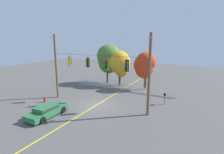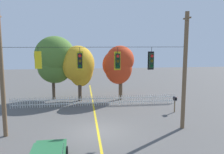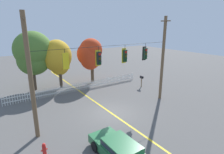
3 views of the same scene
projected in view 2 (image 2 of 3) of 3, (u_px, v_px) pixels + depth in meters
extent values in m
plane|color=#565451|center=(98.00, 132.00, 16.50)|extent=(80.00, 80.00, 0.00)
cube|color=gold|center=(98.00, 132.00, 16.50)|extent=(0.16, 36.00, 0.01)
cylinder|color=brown|center=(2.00, 75.00, 15.16)|extent=(0.29, 0.29, 8.19)
cylinder|color=brown|center=(185.00, 72.00, 16.65)|extent=(0.29, 0.29, 8.19)
cube|color=brown|center=(187.00, 18.00, 16.12)|extent=(0.10, 1.10, 0.10)
cylinder|color=black|center=(97.00, 47.00, 15.66)|extent=(11.97, 0.02, 0.02)
cylinder|color=black|center=(38.00, 50.00, 15.22)|extent=(0.03, 0.03, 0.35)
cube|color=yellow|center=(38.00, 60.00, 15.18)|extent=(0.43, 0.02, 1.12)
cube|color=#1E3323|center=(38.00, 60.00, 15.31)|extent=(0.30, 0.24, 0.90)
cylinder|color=red|center=(39.00, 55.00, 15.40)|extent=(0.20, 0.03, 0.20)
cube|color=#1E3323|center=(39.00, 53.00, 15.43)|extent=(0.22, 0.12, 0.06)
cylinder|color=#463B09|center=(39.00, 60.00, 15.44)|extent=(0.20, 0.03, 0.20)
cube|color=#1E3323|center=(39.00, 58.00, 15.47)|extent=(0.22, 0.12, 0.06)
cylinder|color=#073513|center=(39.00, 64.00, 15.49)|extent=(0.20, 0.03, 0.20)
cube|color=#1E3323|center=(39.00, 63.00, 15.52)|extent=(0.22, 0.12, 0.06)
cylinder|color=black|center=(80.00, 50.00, 15.55)|extent=(0.03, 0.03, 0.39)
cube|color=yellow|center=(80.00, 61.00, 15.77)|extent=(0.43, 0.02, 1.22)
cube|color=black|center=(80.00, 61.00, 15.65)|extent=(0.30, 0.24, 0.98)
cylinder|color=red|center=(80.00, 56.00, 15.47)|extent=(0.20, 0.03, 0.20)
cube|color=black|center=(80.00, 54.00, 15.40)|extent=(0.22, 0.12, 0.06)
cylinder|color=#463B09|center=(80.00, 61.00, 15.51)|extent=(0.20, 0.03, 0.20)
cube|color=black|center=(80.00, 59.00, 15.45)|extent=(0.22, 0.12, 0.06)
cylinder|color=#073513|center=(80.00, 66.00, 15.56)|extent=(0.20, 0.03, 0.20)
cube|color=black|center=(80.00, 64.00, 15.50)|extent=(0.22, 0.12, 0.06)
cylinder|color=black|center=(118.00, 50.00, 15.85)|extent=(0.03, 0.03, 0.42)
cube|color=yellow|center=(117.00, 61.00, 16.08)|extent=(0.43, 0.02, 1.24)
cube|color=black|center=(118.00, 61.00, 15.96)|extent=(0.30, 0.24, 1.00)
cylinder|color=red|center=(118.00, 56.00, 15.78)|extent=(0.20, 0.03, 0.20)
cube|color=black|center=(118.00, 54.00, 15.71)|extent=(0.22, 0.12, 0.06)
cylinder|color=#463B09|center=(118.00, 61.00, 15.82)|extent=(0.20, 0.03, 0.20)
cube|color=black|center=(118.00, 59.00, 15.76)|extent=(0.22, 0.12, 0.06)
cylinder|color=#073513|center=(118.00, 66.00, 15.87)|extent=(0.20, 0.03, 0.20)
cube|color=black|center=(118.00, 64.00, 15.81)|extent=(0.22, 0.12, 0.06)
cylinder|color=black|center=(152.00, 50.00, 16.14)|extent=(0.03, 0.03, 0.42)
cube|color=black|center=(151.00, 61.00, 16.37)|extent=(0.43, 0.02, 1.25)
cube|color=#1E3323|center=(151.00, 61.00, 16.24)|extent=(0.30, 0.24, 1.01)
cylinder|color=red|center=(152.00, 56.00, 16.06)|extent=(0.20, 0.03, 0.20)
cube|color=#1E3323|center=(152.00, 54.00, 16.00)|extent=(0.22, 0.12, 0.06)
cylinder|color=#463B09|center=(152.00, 61.00, 16.11)|extent=(0.20, 0.03, 0.20)
cube|color=#1E3323|center=(152.00, 59.00, 16.05)|extent=(0.22, 0.12, 0.06)
cylinder|color=#073513|center=(152.00, 66.00, 16.16)|extent=(0.20, 0.03, 0.20)
cube|color=#1E3323|center=(152.00, 64.00, 16.09)|extent=(0.22, 0.12, 0.06)
cube|color=silver|center=(10.00, 103.00, 22.20)|extent=(0.06, 0.04, 0.97)
cube|color=silver|center=(13.00, 103.00, 22.23)|extent=(0.06, 0.04, 0.97)
cube|color=silver|center=(15.00, 103.00, 22.26)|extent=(0.06, 0.04, 0.97)
cube|color=silver|center=(18.00, 103.00, 22.28)|extent=(0.06, 0.04, 0.97)
cube|color=silver|center=(20.00, 103.00, 22.31)|extent=(0.06, 0.04, 0.97)
cube|color=silver|center=(22.00, 103.00, 22.34)|extent=(0.06, 0.04, 0.97)
cube|color=silver|center=(25.00, 103.00, 22.37)|extent=(0.06, 0.04, 0.97)
cube|color=silver|center=(27.00, 103.00, 22.39)|extent=(0.06, 0.04, 0.97)
cube|color=silver|center=(30.00, 103.00, 22.42)|extent=(0.06, 0.04, 0.97)
cube|color=silver|center=(32.00, 103.00, 22.45)|extent=(0.06, 0.04, 0.97)
cube|color=silver|center=(35.00, 103.00, 22.48)|extent=(0.06, 0.04, 0.97)
cube|color=silver|center=(37.00, 103.00, 22.50)|extent=(0.06, 0.04, 0.97)
cube|color=silver|center=(40.00, 103.00, 22.53)|extent=(0.06, 0.04, 0.97)
cube|color=silver|center=(42.00, 103.00, 22.56)|extent=(0.06, 0.04, 0.97)
cube|color=silver|center=(45.00, 102.00, 22.58)|extent=(0.06, 0.04, 0.97)
cube|color=silver|center=(47.00, 102.00, 22.61)|extent=(0.06, 0.04, 0.97)
cube|color=silver|center=(49.00, 102.00, 22.64)|extent=(0.06, 0.04, 0.97)
cube|color=silver|center=(52.00, 102.00, 22.67)|extent=(0.06, 0.04, 0.97)
cube|color=silver|center=(54.00, 102.00, 22.69)|extent=(0.06, 0.04, 0.97)
cube|color=silver|center=(57.00, 102.00, 22.72)|extent=(0.06, 0.04, 0.97)
cube|color=silver|center=(59.00, 102.00, 22.75)|extent=(0.06, 0.04, 0.97)
cube|color=silver|center=(61.00, 102.00, 22.78)|extent=(0.06, 0.04, 0.97)
cube|color=silver|center=(64.00, 102.00, 22.80)|extent=(0.06, 0.04, 0.97)
cube|color=silver|center=(66.00, 102.00, 22.83)|extent=(0.06, 0.04, 0.97)
cube|color=silver|center=(69.00, 102.00, 22.86)|extent=(0.06, 0.04, 0.97)
cube|color=silver|center=(71.00, 102.00, 22.88)|extent=(0.06, 0.04, 0.97)
cube|color=silver|center=(73.00, 102.00, 22.91)|extent=(0.06, 0.04, 0.97)
cube|color=silver|center=(76.00, 101.00, 22.94)|extent=(0.06, 0.04, 0.97)
cube|color=silver|center=(78.00, 101.00, 22.97)|extent=(0.06, 0.04, 0.97)
cube|color=silver|center=(80.00, 101.00, 22.99)|extent=(0.06, 0.04, 0.97)
cube|color=silver|center=(83.00, 101.00, 23.02)|extent=(0.06, 0.04, 0.97)
cube|color=silver|center=(85.00, 101.00, 23.05)|extent=(0.06, 0.04, 0.97)
cube|color=silver|center=(87.00, 101.00, 23.08)|extent=(0.06, 0.04, 0.97)
cube|color=silver|center=(90.00, 101.00, 23.10)|extent=(0.06, 0.04, 0.97)
cube|color=silver|center=(92.00, 101.00, 23.13)|extent=(0.06, 0.04, 0.97)
cube|color=silver|center=(94.00, 101.00, 23.16)|extent=(0.06, 0.04, 0.97)
cube|color=silver|center=(97.00, 101.00, 23.18)|extent=(0.06, 0.04, 0.97)
cube|color=silver|center=(99.00, 101.00, 23.21)|extent=(0.06, 0.04, 0.97)
cube|color=silver|center=(101.00, 101.00, 23.24)|extent=(0.06, 0.04, 0.97)
cube|color=silver|center=(103.00, 101.00, 23.27)|extent=(0.06, 0.04, 0.97)
cube|color=silver|center=(106.00, 101.00, 23.29)|extent=(0.06, 0.04, 0.97)
cube|color=silver|center=(108.00, 101.00, 23.32)|extent=(0.06, 0.04, 0.97)
cube|color=silver|center=(110.00, 100.00, 23.35)|extent=(0.06, 0.04, 0.97)
cube|color=silver|center=(113.00, 100.00, 23.38)|extent=(0.06, 0.04, 0.97)
cube|color=silver|center=(115.00, 100.00, 23.40)|extent=(0.06, 0.04, 0.97)
cube|color=silver|center=(117.00, 100.00, 23.43)|extent=(0.06, 0.04, 0.97)
cube|color=silver|center=(119.00, 100.00, 23.46)|extent=(0.06, 0.04, 0.97)
cube|color=silver|center=(122.00, 100.00, 23.48)|extent=(0.06, 0.04, 0.97)
cube|color=silver|center=(124.00, 100.00, 23.51)|extent=(0.06, 0.04, 0.97)
cube|color=silver|center=(126.00, 100.00, 23.54)|extent=(0.06, 0.04, 0.97)
cube|color=silver|center=(128.00, 100.00, 23.57)|extent=(0.06, 0.04, 0.97)
cube|color=silver|center=(130.00, 100.00, 23.59)|extent=(0.06, 0.04, 0.97)
cube|color=silver|center=(133.00, 100.00, 23.62)|extent=(0.06, 0.04, 0.97)
cube|color=silver|center=(135.00, 100.00, 23.65)|extent=(0.06, 0.04, 0.97)
cube|color=silver|center=(137.00, 100.00, 23.68)|extent=(0.06, 0.04, 0.97)
cube|color=silver|center=(139.00, 100.00, 23.70)|extent=(0.06, 0.04, 0.97)
cube|color=silver|center=(142.00, 100.00, 23.73)|extent=(0.06, 0.04, 0.97)
cube|color=silver|center=(144.00, 99.00, 23.76)|extent=(0.06, 0.04, 0.97)
cube|color=silver|center=(146.00, 99.00, 23.78)|extent=(0.06, 0.04, 0.97)
cube|color=silver|center=(148.00, 99.00, 23.81)|extent=(0.06, 0.04, 0.97)
cube|color=silver|center=(150.00, 99.00, 23.84)|extent=(0.06, 0.04, 0.97)
cube|color=silver|center=(152.00, 99.00, 23.87)|extent=(0.06, 0.04, 0.97)
cube|color=silver|center=(155.00, 99.00, 23.89)|extent=(0.06, 0.04, 0.97)
cube|color=silver|center=(157.00, 99.00, 23.92)|extent=(0.06, 0.04, 0.97)
cube|color=silver|center=(159.00, 99.00, 23.95)|extent=(0.06, 0.04, 0.97)
cube|color=silver|center=(161.00, 99.00, 23.98)|extent=(0.06, 0.04, 0.97)
cube|color=silver|center=(163.00, 99.00, 24.00)|extent=(0.06, 0.04, 0.97)
cube|color=silver|center=(165.00, 99.00, 24.03)|extent=(0.06, 0.04, 0.97)
cube|color=silver|center=(168.00, 99.00, 24.06)|extent=(0.06, 0.04, 0.97)
cube|color=silver|center=(170.00, 99.00, 24.08)|extent=(0.06, 0.04, 0.97)
cube|color=silver|center=(172.00, 99.00, 24.11)|extent=(0.06, 0.04, 0.97)
cube|color=silver|center=(174.00, 99.00, 24.14)|extent=(0.06, 0.04, 0.97)
cube|color=silver|center=(95.00, 103.00, 23.23)|extent=(15.88, 0.03, 0.08)
cube|color=silver|center=(95.00, 99.00, 23.17)|extent=(15.88, 0.03, 0.08)
cylinder|color=#473828|center=(54.00, 88.00, 25.63)|extent=(0.33, 0.33, 2.60)
ellipsoid|color=#4C752D|center=(55.00, 67.00, 25.50)|extent=(3.67, 3.24, 3.49)
ellipsoid|color=#4C752D|center=(53.00, 64.00, 25.27)|extent=(3.25, 2.99, 3.11)
ellipsoid|color=#4C752D|center=(55.00, 55.00, 25.26)|extent=(4.24, 3.76, 4.07)
cylinder|color=#473828|center=(80.00, 90.00, 25.12)|extent=(0.37, 0.37, 2.28)
ellipsoid|color=gold|center=(81.00, 69.00, 25.21)|extent=(2.64, 2.42, 3.80)
ellipsoid|color=gold|center=(78.00, 64.00, 24.99)|extent=(3.43, 3.20, 3.82)
cylinder|color=brown|center=(121.00, 88.00, 25.65)|extent=(0.41, 0.41, 2.52)
ellipsoid|color=red|center=(118.00, 68.00, 25.21)|extent=(2.89, 2.38, 3.40)
ellipsoid|color=red|center=(116.00, 65.00, 25.34)|extent=(2.86, 2.75, 3.00)
ellipsoid|color=red|center=(120.00, 60.00, 25.30)|extent=(2.98, 2.84, 3.00)
cylinder|color=black|center=(34.00, 154.00, 12.51)|extent=(0.19, 0.64, 0.64)
cylinder|color=black|center=(66.00, 152.00, 12.75)|extent=(0.19, 0.64, 0.64)
cube|color=white|center=(43.00, 143.00, 13.34)|extent=(0.20, 0.04, 0.10)
cube|color=white|center=(60.00, 142.00, 13.47)|extent=(0.20, 0.04, 0.10)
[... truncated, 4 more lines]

